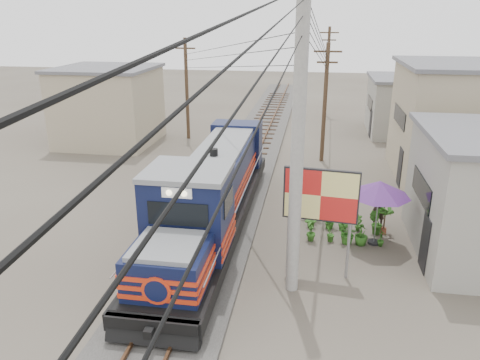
% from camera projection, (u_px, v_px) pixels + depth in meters
% --- Properties ---
extents(ground, '(120.00, 120.00, 0.00)m').
position_uv_depth(ground, '(192.00, 271.00, 16.43)').
color(ground, '#473F35').
rests_on(ground, ground).
extents(ballast, '(3.60, 70.00, 0.16)m').
position_uv_depth(ballast, '(239.00, 177.00, 25.69)').
color(ballast, '#595651').
rests_on(ballast, ground).
extents(track, '(1.15, 70.00, 0.12)m').
position_uv_depth(track, '(239.00, 174.00, 25.63)').
color(track, '#51331E').
rests_on(track, ground).
extents(locomotive, '(2.75, 14.96, 3.71)m').
position_uv_depth(locomotive, '(212.00, 194.00, 18.92)').
color(locomotive, black).
rests_on(locomotive, ground).
extents(utility_pole_main, '(0.40, 0.40, 10.00)m').
position_uv_depth(utility_pole_main, '(298.00, 142.00, 13.75)').
color(utility_pole_main, '#9E9B93').
rests_on(utility_pole_main, ground).
extents(wooden_pole_mid, '(1.60, 0.24, 7.00)m').
position_uv_depth(wooden_pole_mid, '(325.00, 101.00, 27.52)').
color(wooden_pole_mid, '#4C3826').
rests_on(wooden_pole_mid, ground).
extents(wooden_pole_far, '(1.60, 0.24, 7.50)m').
position_uv_depth(wooden_pole_far, '(327.00, 70.00, 40.40)').
color(wooden_pole_far, '#4C3826').
rests_on(wooden_pole_far, ground).
extents(wooden_pole_left, '(1.60, 0.24, 7.00)m').
position_uv_depth(wooden_pole_left, '(187.00, 87.00, 32.67)').
color(wooden_pole_left, '#4C3826').
rests_on(wooden_pole_left, ground).
extents(power_lines, '(9.65, 19.00, 3.30)m').
position_uv_depth(power_lines, '(230.00, 36.00, 21.79)').
color(power_lines, black).
rests_on(power_lines, ground).
extents(shophouse_mid, '(8.40, 7.35, 6.20)m').
position_uv_depth(shophouse_mid, '(478.00, 123.00, 24.65)').
color(shophouse_mid, tan).
rests_on(shophouse_mid, ground).
extents(shophouse_back, '(6.30, 6.30, 4.20)m').
position_uv_depth(shophouse_back, '(412.00, 106.00, 34.50)').
color(shophouse_back, gray).
rests_on(shophouse_back, ground).
extents(shophouse_left, '(6.30, 6.30, 5.20)m').
position_uv_depth(shophouse_left, '(109.00, 105.00, 31.92)').
color(shophouse_left, tan).
rests_on(shophouse_left, ground).
extents(billboard, '(2.48, 0.40, 3.84)m').
position_uv_depth(billboard, '(321.00, 198.00, 15.35)').
color(billboard, '#99999E').
rests_on(billboard, ground).
extents(market_umbrella, '(2.95, 2.95, 2.62)m').
position_uv_depth(market_umbrella, '(380.00, 189.00, 17.65)').
color(market_umbrella, black).
rests_on(market_umbrella, ground).
extents(vendor, '(0.63, 0.42, 1.70)m').
position_uv_depth(vendor, '(379.00, 207.00, 19.74)').
color(vendor, black).
rests_on(vendor, ground).
extents(plant_nursery, '(3.52, 3.20, 1.14)m').
position_uv_depth(plant_nursery, '(333.00, 220.00, 19.38)').
color(plant_nursery, '#2D661D').
rests_on(plant_nursery, ground).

